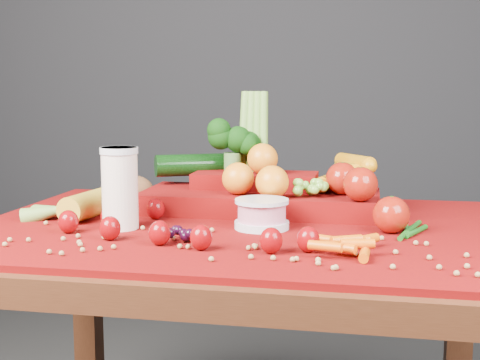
% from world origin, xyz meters
% --- Properties ---
extents(table, '(1.10, 0.80, 0.75)m').
position_xyz_m(table, '(0.00, 0.00, 0.66)').
color(table, '#34180B').
rests_on(table, ground).
extents(red_cloth, '(1.05, 0.75, 0.01)m').
position_xyz_m(red_cloth, '(0.00, 0.00, 0.76)').
color(red_cloth, '#660803').
rests_on(red_cloth, table).
extents(milk_glass, '(0.07, 0.07, 0.16)m').
position_xyz_m(milk_glass, '(-0.22, -0.08, 0.85)').
color(milk_glass, silver).
rests_on(milk_glass, red_cloth).
extents(yogurt_bowl, '(0.11, 0.11, 0.06)m').
position_xyz_m(yogurt_bowl, '(0.05, -0.03, 0.79)').
color(yogurt_bowl, silver).
rests_on(yogurt_bowl, red_cloth).
extents(strawberry_scatter, '(0.54, 0.28, 0.05)m').
position_xyz_m(strawberry_scatter, '(-0.12, -0.14, 0.79)').
color(strawberry_scatter, maroon).
rests_on(strawberry_scatter, red_cloth).
extents(dark_grape_cluster, '(0.06, 0.05, 0.03)m').
position_xyz_m(dark_grape_cluster, '(-0.07, -0.15, 0.78)').
color(dark_grape_cluster, black).
rests_on(dark_grape_cluster, red_cloth).
extents(soybean_scatter, '(0.84, 0.24, 0.01)m').
position_xyz_m(soybean_scatter, '(0.00, -0.20, 0.77)').
color(soybean_scatter, '#AB8049').
rests_on(soybean_scatter, red_cloth).
extents(corn_ear, '(0.20, 0.24, 0.06)m').
position_xyz_m(corn_ear, '(-0.36, -0.01, 0.78)').
color(corn_ear, gold).
rests_on(corn_ear, red_cloth).
extents(potato, '(0.10, 0.07, 0.07)m').
position_xyz_m(potato, '(-0.29, 0.18, 0.80)').
color(potato, '#53351E').
rests_on(potato, red_cloth).
extents(baby_carrot_pile, '(0.17, 0.17, 0.03)m').
position_xyz_m(baby_carrot_pile, '(0.21, -0.19, 0.78)').
color(baby_carrot_pile, '#DA5507').
rests_on(baby_carrot_pile, red_cloth).
extents(green_bean_pile, '(0.14, 0.12, 0.01)m').
position_xyz_m(green_bean_pile, '(0.34, -0.01, 0.77)').
color(green_bean_pile, '#145413').
rests_on(green_bean_pile, red_cloth).
extents(produce_mound, '(0.58, 0.37, 0.27)m').
position_xyz_m(produce_mound, '(0.04, 0.16, 0.82)').
color(produce_mound, '#660803').
rests_on(produce_mound, red_cloth).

